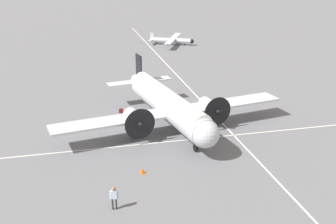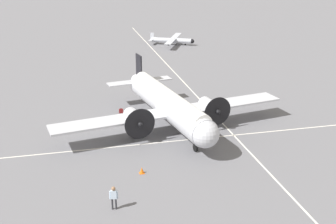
{
  "view_description": "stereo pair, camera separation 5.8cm",
  "coord_description": "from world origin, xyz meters",
  "px_view_note": "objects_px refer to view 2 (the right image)",
  "views": [
    {
      "loc": [
        -8.95,
        -37.76,
        16.29
      ],
      "look_at": [
        0.0,
        0.0,
        1.61
      ],
      "focal_mm": 45.0,
      "sensor_mm": 36.0,
      "label": 1
    },
    {
      "loc": [
        -8.9,
        -37.77,
        16.29
      ],
      "look_at": [
        0.0,
        0.0,
        1.61
      ],
      "focal_mm": 45.0,
      "sensor_mm": 36.0,
      "label": 2
    }
  ],
  "objects_px": {
    "light_aircraft_distant": "(173,40)",
    "suitcase_near_door": "(121,111)",
    "crew_foreground": "(114,196)",
    "traffic_cone": "(142,170)",
    "airliner_main": "(170,105)"
  },
  "relations": [
    {
      "from": "crew_foreground",
      "to": "traffic_cone",
      "type": "relative_size",
      "value": 3.25
    },
    {
      "from": "airliner_main",
      "to": "crew_foreground",
      "type": "distance_m",
      "value": 14.62
    },
    {
      "from": "airliner_main",
      "to": "light_aircraft_distant",
      "type": "xyz_separation_m",
      "value": [
        10.04,
        39.47,
        -1.6
      ]
    },
    {
      "from": "crew_foreground",
      "to": "light_aircraft_distant",
      "type": "distance_m",
      "value": 54.96
    },
    {
      "from": "airliner_main",
      "to": "traffic_cone",
      "type": "distance_m",
      "value": 9.6
    },
    {
      "from": "crew_foreground",
      "to": "traffic_cone",
      "type": "distance_m",
      "value": 5.29
    },
    {
      "from": "crew_foreground",
      "to": "suitcase_near_door",
      "type": "xyz_separation_m",
      "value": [
        2.79,
        18.21,
        -0.83
      ]
    },
    {
      "from": "crew_foreground",
      "to": "light_aircraft_distant",
      "type": "xyz_separation_m",
      "value": [
        16.96,
        52.27,
        -0.2
      ]
    },
    {
      "from": "airliner_main",
      "to": "suitcase_near_door",
      "type": "relative_size",
      "value": 45.4
    },
    {
      "from": "crew_foreground",
      "to": "traffic_cone",
      "type": "height_order",
      "value": "crew_foreground"
    },
    {
      "from": "light_aircraft_distant",
      "to": "suitcase_near_door",
      "type": "bearing_deg",
      "value": -87.79
    },
    {
      "from": "crew_foreground",
      "to": "traffic_cone",
      "type": "xyz_separation_m",
      "value": [
        2.68,
        4.49,
        -0.82
      ]
    },
    {
      "from": "suitcase_near_door",
      "to": "airliner_main",
      "type": "bearing_deg",
      "value": -52.59
    },
    {
      "from": "suitcase_near_door",
      "to": "traffic_cone",
      "type": "xyz_separation_m",
      "value": [
        -0.11,
        -13.72,
        0.01
      ]
    },
    {
      "from": "airliner_main",
      "to": "suitcase_near_door",
      "type": "height_order",
      "value": "airliner_main"
    }
  ]
}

